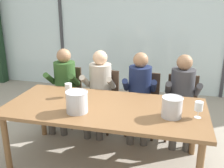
{
  "coord_description": "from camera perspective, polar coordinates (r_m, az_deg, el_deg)",
  "views": [
    {
      "loc": [
        0.72,
        -2.58,
        1.88
      ],
      "look_at": [
        0.0,
        0.35,
        0.88
      ],
      "focal_mm": 41.3,
      "sensor_mm": 36.0,
      "label": 1
    }
  ],
  "objects": [
    {
      "name": "ground",
      "position": [
        4.11,
        2.2,
        -8.83
      ],
      "size": [
        14.0,
        14.0,
        0.0
      ],
      "primitive_type": "plane",
      "color": "#9E9384"
    },
    {
      "name": "window_glass_panel",
      "position": [
        5.3,
        6.06,
        12.05
      ],
      "size": [
        7.46,
        0.03,
        2.6
      ],
      "primitive_type": "cube",
      "color": "silver",
      "rests_on": "ground"
    },
    {
      "name": "window_mullion_left",
      "position": [
        5.75,
        -11.15,
        12.32
      ],
      "size": [
        0.06,
        0.06,
        2.6
      ],
      "primitive_type": "cube",
      "color": "#38383D",
      "rests_on": "ground"
    },
    {
      "name": "hillside_vineyard",
      "position": [
        8.29,
        9.0,
        12.45
      ],
      "size": [
        13.46,
        2.4,
        2.09
      ],
      "primitive_type": "cube",
      "color": "#386633",
      "rests_on": "ground"
    },
    {
      "name": "dining_table",
      "position": [
        2.94,
        -1.64,
        -6.09
      ],
      "size": [
        2.26,
        1.04,
        0.73
      ],
      "color": "brown",
      "rests_on": "ground"
    },
    {
      "name": "chair_near_curtain",
      "position": [
        4.11,
        -9.99,
        -1.47
      ],
      "size": [
        0.45,
        0.45,
        0.86
      ],
      "rotation": [
        0.0,
        0.0,
        -0.02
      ],
      "color": "#332319",
      "rests_on": "ground"
    },
    {
      "name": "chair_left_of_center",
      "position": [
        3.89,
        -1.99,
        -2.38
      ],
      "size": [
        0.5,
        0.5,
        0.86
      ],
      "rotation": [
        0.0,
        0.0,
        -0.15
      ],
      "color": "#332319",
      "rests_on": "ground"
    },
    {
      "name": "chair_center",
      "position": [
        3.78,
        7.01,
        -3.15
      ],
      "size": [
        0.47,
        0.47,
        0.86
      ],
      "rotation": [
        0.0,
        0.0,
        -0.08
      ],
      "color": "#332319",
      "rests_on": "ground"
    },
    {
      "name": "chair_right_of_center",
      "position": [
        3.75,
        15.21,
        -3.84
      ],
      "size": [
        0.44,
        0.44,
        0.86
      ],
      "rotation": [
        0.0,
        0.0,
        0.01
      ],
      "color": "#332319",
      "rests_on": "ground"
    },
    {
      "name": "person_olive_shirt",
      "position": [
        3.91,
        -10.69,
        0.12
      ],
      "size": [
        0.48,
        0.62,
        1.18
      ],
      "rotation": [
        0.0,
        0.0,
        0.06
      ],
      "color": "#2D5123",
      "rests_on": "ground"
    },
    {
      "name": "person_beige_jumper",
      "position": [
        3.72,
        -2.89,
        -0.52
      ],
      "size": [
        0.46,
        0.61,
        1.18
      ],
      "rotation": [
        0.0,
        0.0,
        0.01
      ],
      "color": "#B7AD9E",
      "rests_on": "ground"
    },
    {
      "name": "person_navy_polo",
      "position": [
        3.61,
        6.11,
        -1.25
      ],
      "size": [
        0.49,
        0.63,
        1.18
      ],
      "rotation": [
        0.0,
        0.0,
        0.09
      ],
      "color": "#192347",
      "rests_on": "ground"
    },
    {
      "name": "person_charcoal_jacket",
      "position": [
        3.58,
        15.29,
        -1.96
      ],
      "size": [
        0.47,
        0.62,
        1.18
      ],
      "rotation": [
        0.0,
        0.0,
        0.03
      ],
      "color": "#38383D",
      "rests_on": "ground"
    },
    {
      "name": "ice_bucket_primary",
      "position": [
        2.69,
        13.14,
        -4.93
      ],
      "size": [
        0.22,
        0.22,
        0.21
      ],
      "color": "#B7B7BC",
      "rests_on": "dining_table"
    },
    {
      "name": "ice_bucket_secondary",
      "position": [
        2.76,
        -7.78,
        -3.87
      ],
      "size": [
        0.24,
        0.24,
        0.23
      ],
      "color": "#B7B7BC",
      "rests_on": "dining_table"
    },
    {
      "name": "wine_glass_by_left_taster",
      "position": [
        3.19,
        -9.63,
        -0.85
      ],
      "size": [
        0.08,
        0.08,
        0.17
      ],
      "color": "silver",
      "rests_on": "dining_table"
    },
    {
      "name": "wine_glass_near_bucket",
      "position": [
        2.74,
        18.66,
        -4.83
      ],
      "size": [
        0.08,
        0.08,
        0.17
      ],
      "color": "silver",
      "rests_on": "dining_table"
    }
  ]
}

